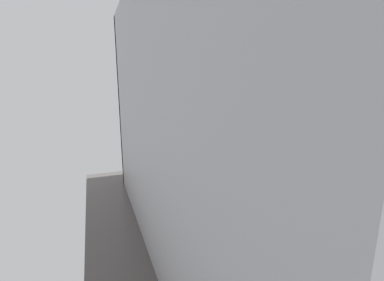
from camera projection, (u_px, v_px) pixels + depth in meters
ground_plane at (318, 218)px, 3.46m from camera, size 5.69×5.42×0.10m
wall_back at (240, 101)px, 5.04m from camera, size 4.49×0.56×2.67m
wall_left at (150, 121)px, 2.41m from camera, size 0.12×4.22×2.67m
bath_mat at (172, 196)px, 3.99m from camera, size 0.68×0.44×0.01m
vanity_sink_left at (161, 161)px, 4.44m from camera, size 0.69×0.47×0.77m
tap_on_left_sink at (158, 134)px, 4.50m from camera, size 0.03×0.13×0.11m
toilet at (222, 156)px, 4.84m from camera, size 0.48×0.62×1.00m
toothbrush_cup at (143, 135)px, 4.40m from camera, size 0.07×0.07×0.20m
soap_dispenser at (174, 132)px, 4.59m from camera, size 0.06×0.06×0.20m
folded_hand_towel at (160, 140)px, 4.22m from camera, size 0.22×0.16×0.04m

